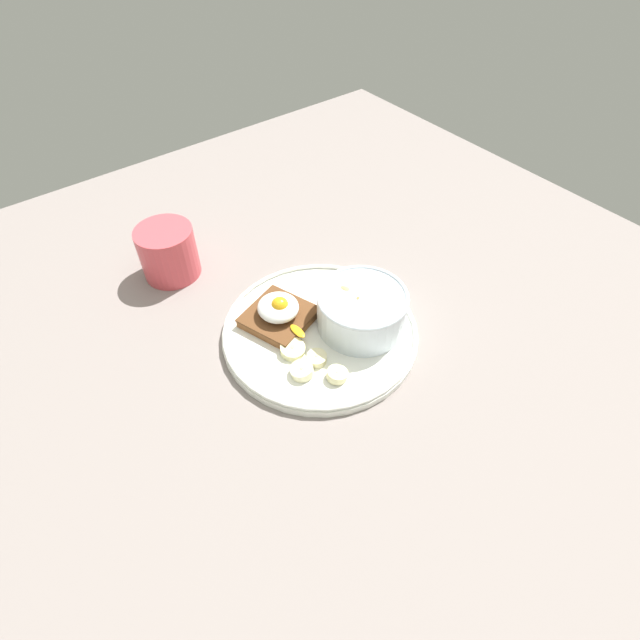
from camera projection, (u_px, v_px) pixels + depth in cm
name	position (u px, v px, depth cm)	size (l,w,h in cm)	color
ground_plane	(320.00, 339.00, 70.67)	(120.00, 120.00, 2.00)	gray
plate	(320.00, 331.00, 69.36)	(27.17, 27.17, 1.60)	white
oatmeal_bowl	(362.00, 309.00, 67.76)	(12.42, 12.42, 5.74)	white
toast_slice	(279.00, 317.00, 69.82)	(10.96, 10.96, 1.46)	brown
poached_egg	(279.00, 307.00, 68.33)	(8.75, 5.68, 3.22)	white
banana_slice_front	(317.00, 358.00, 64.97)	(3.75, 3.73, 1.30)	beige
banana_slice_left	(302.00, 371.00, 63.49)	(4.24, 4.27, 1.58)	#F7F0BC
banana_slice_back	(293.00, 349.00, 66.02)	(3.74, 3.64, 1.45)	beige
banana_slice_right	(337.00, 375.00, 63.13)	(3.13, 3.23, 1.44)	beige
coffee_mug	(168.00, 252.00, 76.00)	(8.70, 8.70, 8.08)	#D94951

